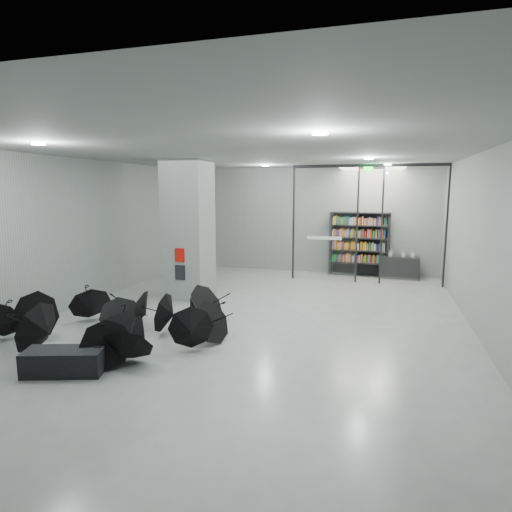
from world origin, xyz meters
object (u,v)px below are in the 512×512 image
(shop_counter, at_px, (400,267))
(umbrella_cluster, at_px, (123,327))
(column, at_px, (189,230))
(bench, at_px, (65,361))
(bookshelf, at_px, (359,244))

(shop_counter, bearing_deg, umbrella_cluster, -121.28)
(column, height_order, bench, column)
(umbrella_cluster, bearing_deg, bench, -91.48)
(bookshelf, xyz_separation_m, shop_counter, (1.47, -0.16, -0.77))
(shop_counter, xyz_separation_m, umbrella_cluster, (-5.82, -8.46, -0.09))
(shop_counter, distance_m, umbrella_cluster, 10.27)
(column, xyz_separation_m, umbrella_cluster, (0.27, -3.87, -1.70))
(shop_counter, relative_size, umbrella_cluster, 0.25)
(bookshelf, bearing_deg, umbrella_cluster, -112.30)
(column, distance_m, bookshelf, 6.68)
(column, bearing_deg, bench, -87.63)
(column, bearing_deg, bookshelf, 45.76)
(column, xyz_separation_m, bookshelf, (4.63, 4.75, -0.83))
(bench, height_order, umbrella_cluster, umbrella_cluster)
(shop_counter, bearing_deg, column, -139.77)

